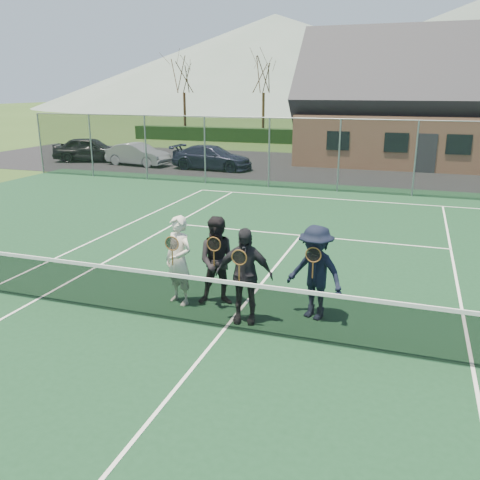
{
  "coord_description": "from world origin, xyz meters",
  "views": [
    {
      "loc": [
        2.95,
        -7.78,
        4.19
      ],
      "look_at": [
        -0.22,
        1.5,
        1.25
      ],
      "focal_mm": 38.0,
      "sensor_mm": 36.0,
      "label": 1
    }
  ],
  "objects": [
    {
      "name": "ground",
      "position": [
        0.0,
        20.0,
        0.0
      ],
      "size": [
        220.0,
        220.0,
        0.0
      ],
      "primitive_type": "plane",
      "color": "#2E4B1A",
      "rests_on": "ground"
    },
    {
      "name": "court_surface",
      "position": [
        0.0,
        0.0,
        0.01
      ],
      "size": [
        30.0,
        30.0,
        0.02
      ],
      "primitive_type": "cube",
      "color": "#14381E",
      "rests_on": "ground"
    },
    {
      "name": "tarmac_carpark",
      "position": [
        -4.0,
        20.0,
        0.01
      ],
      "size": [
        40.0,
        12.0,
        0.01
      ],
      "primitive_type": "cube",
      "color": "black",
      "rests_on": "ground"
    },
    {
      "name": "hedge_row",
      "position": [
        0.0,
        32.0,
        0.55
      ],
      "size": [
        40.0,
        1.2,
        1.1
      ],
      "primitive_type": "cube",
      "color": "black",
      "rests_on": "ground"
    },
    {
      "name": "hill_west",
      "position": [
        -25.0,
        95.0,
        9.0
      ],
      "size": [
        110.0,
        110.0,
        18.0
      ],
      "primitive_type": "cone",
      "color": "slate",
      "rests_on": "ground"
    },
    {
      "name": "car_a",
      "position": [
        -15.3,
        18.09,
        0.72
      ],
      "size": [
        4.54,
        2.82,
        1.44
      ],
      "primitive_type": "imported",
      "rotation": [
        0.0,
        0.0,
        1.85
      ],
      "color": "black",
      "rests_on": "ground"
    },
    {
      "name": "car_b",
      "position": [
        -11.81,
        17.57,
        0.62
      ],
      "size": [
        3.89,
        1.8,
        1.23
      ],
      "primitive_type": "imported",
      "rotation": [
        0.0,
        0.0,
        1.43
      ],
      "color": "gray",
      "rests_on": "ground"
    },
    {
      "name": "car_c",
      "position": [
        -7.3,
        17.53,
        0.64
      ],
      "size": [
        4.44,
        1.94,
        1.27
      ],
      "primitive_type": "imported",
      "rotation": [
        0.0,
        0.0,
        1.53
      ],
      "color": "#191C32",
      "rests_on": "ground"
    },
    {
      "name": "court_markings",
      "position": [
        0.0,
        0.0,
        0.02
      ],
      "size": [
        11.03,
        23.83,
        0.01
      ],
      "color": "white",
      "rests_on": "court_surface"
    },
    {
      "name": "tennis_net",
      "position": [
        0.0,
        0.0,
        0.54
      ],
      "size": [
        11.68,
        0.08,
        1.1
      ],
      "color": "slate",
      "rests_on": "ground"
    },
    {
      "name": "perimeter_fence",
      "position": [
        0.0,
        13.5,
        1.52
      ],
      "size": [
        30.07,
        0.07,
        3.02
      ],
      "color": "slate",
      "rests_on": "ground"
    },
    {
      "name": "clubhouse",
      "position": [
        4.0,
        24.0,
        3.99
      ],
      "size": [
        15.6,
        8.2,
        7.7
      ],
      "color": "#9E6B4C",
      "rests_on": "ground"
    },
    {
      "name": "tree_a",
      "position": [
        -16.0,
        33.0,
        5.79
      ],
      "size": [
        3.2,
        3.2,
        7.77
      ],
      "color": "#341F13",
      "rests_on": "ground"
    },
    {
      "name": "tree_b",
      "position": [
        -9.0,
        33.0,
        5.79
      ],
      "size": [
        3.2,
        3.2,
        7.77
      ],
      "color": "#382714",
      "rests_on": "ground"
    },
    {
      "name": "tree_c",
      "position": [
        2.0,
        33.0,
        5.79
      ],
      "size": [
        3.2,
        3.2,
        7.77
      ],
      "color": "#342213",
      "rests_on": "ground"
    },
    {
      "name": "player_a",
      "position": [
        -1.27,
        0.81,
        0.92
      ],
      "size": [
        0.77,
        0.65,
        1.8
      ],
      "color": "silver",
      "rests_on": "court_surface"
    },
    {
      "name": "player_b",
      "position": [
        -0.5,
        1.04,
        0.92
      ],
      "size": [
        1.04,
        0.92,
        1.8
      ],
      "color": "black",
      "rests_on": "court_surface"
    },
    {
      "name": "player_c",
      "position": [
        0.22,
        0.44,
        0.92
      ],
      "size": [
        1.12,
        0.62,
        1.8
      ],
      "color": "black",
      "rests_on": "court_surface"
    },
    {
      "name": "player_d",
      "position": [
        1.42,
        1.0,
        0.92
      ],
      "size": [
        1.33,
        1.04,
        1.8
      ],
      "color": "black",
      "rests_on": "court_surface"
    }
  ]
}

